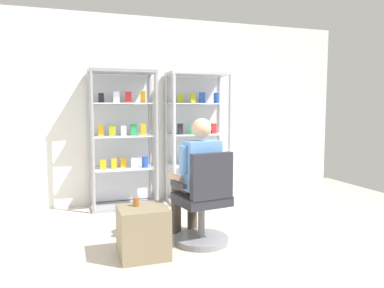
{
  "coord_description": "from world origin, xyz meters",
  "views": [
    {
      "loc": [
        -1.3,
        -2.47,
        1.4
      ],
      "look_at": [
        -0.0,
        1.35,
        1.0
      ],
      "focal_mm": 34.94,
      "sensor_mm": 36.0,
      "label": 1
    }
  ],
  "objects_px": {
    "display_cabinet_right": "(197,136)",
    "office_chair": "(204,207)",
    "display_cabinet_left": "(122,138)",
    "tea_glass": "(136,202)",
    "seated_shopkeeper": "(196,173)",
    "storage_crate": "(143,232)"
  },
  "relations": [
    {
      "from": "display_cabinet_right",
      "to": "office_chair",
      "type": "distance_m",
      "value": 1.94
    },
    {
      "from": "display_cabinet_right",
      "to": "office_chair",
      "type": "relative_size",
      "value": 1.98
    },
    {
      "from": "display_cabinet_left",
      "to": "office_chair",
      "type": "relative_size",
      "value": 1.98
    },
    {
      "from": "seated_shopkeeper",
      "to": "display_cabinet_left",
      "type": "bearing_deg",
      "value": 108.35
    },
    {
      "from": "display_cabinet_left",
      "to": "office_chair",
      "type": "distance_m",
      "value": 1.94
    },
    {
      "from": "display_cabinet_right",
      "to": "seated_shopkeeper",
      "type": "xyz_separation_m",
      "value": [
        -0.57,
        -1.61,
        -0.25
      ]
    },
    {
      "from": "office_chair",
      "to": "seated_shopkeeper",
      "type": "xyz_separation_m",
      "value": [
        -0.02,
        0.16,
        0.32
      ]
    },
    {
      "from": "display_cabinet_left",
      "to": "tea_glass",
      "type": "bearing_deg",
      "value": -94.46
    },
    {
      "from": "seated_shopkeeper",
      "to": "display_cabinet_right",
      "type": "bearing_deg",
      "value": 70.55
    },
    {
      "from": "display_cabinet_left",
      "to": "tea_glass",
      "type": "xyz_separation_m",
      "value": [
        -0.14,
        -1.81,
        -0.45
      ]
    },
    {
      "from": "display_cabinet_left",
      "to": "office_chair",
      "type": "bearing_deg",
      "value": -72.52
    },
    {
      "from": "office_chair",
      "to": "tea_glass",
      "type": "xyz_separation_m",
      "value": [
        -0.7,
        -0.04,
        0.12
      ]
    },
    {
      "from": "office_chair",
      "to": "seated_shopkeeper",
      "type": "relative_size",
      "value": 0.74
    },
    {
      "from": "display_cabinet_right",
      "to": "display_cabinet_left",
      "type": "bearing_deg",
      "value": -179.92
    },
    {
      "from": "display_cabinet_left",
      "to": "tea_glass",
      "type": "distance_m",
      "value": 1.87
    },
    {
      "from": "display_cabinet_right",
      "to": "storage_crate",
      "type": "relative_size",
      "value": 4.03
    },
    {
      "from": "storage_crate",
      "to": "tea_glass",
      "type": "height_order",
      "value": "tea_glass"
    },
    {
      "from": "display_cabinet_left",
      "to": "seated_shopkeeper",
      "type": "xyz_separation_m",
      "value": [
        0.53,
        -1.61,
        -0.25
      ]
    },
    {
      "from": "display_cabinet_right",
      "to": "seated_shopkeeper",
      "type": "relative_size",
      "value": 1.47
    },
    {
      "from": "office_chair",
      "to": "storage_crate",
      "type": "distance_m",
      "value": 0.68
    },
    {
      "from": "tea_glass",
      "to": "display_cabinet_right",
      "type": "bearing_deg",
      "value": 55.58
    },
    {
      "from": "display_cabinet_right",
      "to": "office_chair",
      "type": "xyz_separation_m",
      "value": [
        -0.54,
        -1.77,
        -0.57
      ]
    }
  ]
}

